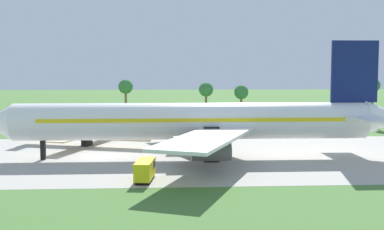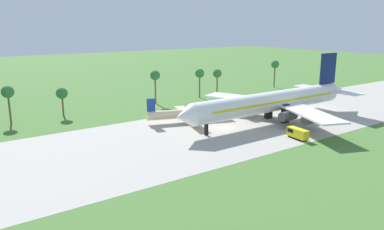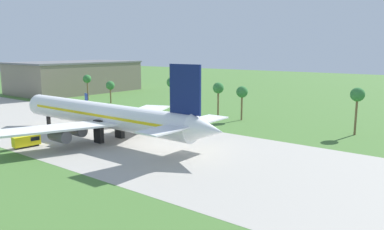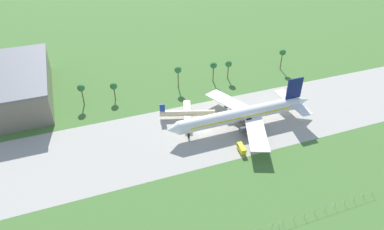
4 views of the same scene
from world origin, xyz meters
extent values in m
plane|color=#477233|center=(0.00, 0.00, 0.00)|extent=(600.00, 600.00, 0.00)
cube|color=#A8A399|center=(0.00, 0.00, 0.01)|extent=(320.00, 44.00, 0.02)
cylinder|color=white|center=(15.16, -2.28, 6.06)|extent=(56.62, 5.91, 5.91)
cube|color=yellow|center=(15.16, -2.28, 6.50)|extent=(48.13, 6.03, 0.59)
cube|color=navy|center=(41.70, -2.28, 14.04)|extent=(7.68, 0.50, 10.04)
cube|color=white|center=(41.99, -2.28, 6.95)|extent=(5.32, 23.63, 0.30)
cube|color=white|center=(16.47, -14.84, 5.03)|extent=(16.53, 26.16, 0.44)
cube|color=white|center=(16.47, 10.28, 5.03)|extent=(16.53, 26.16, 0.44)
cylinder|color=#4C4C51|center=(14.63, -9.37, 3.30)|extent=(5.32, 2.66, 2.66)
cylinder|color=#4C4C51|center=(17.01, -15.28, 3.30)|extent=(5.32, 2.66, 2.66)
cylinder|color=#4C4C51|center=(14.63, 4.81, 3.30)|extent=(5.32, 2.66, 2.66)
cylinder|color=#4C4C51|center=(17.01, 10.72, 3.30)|extent=(5.32, 2.66, 2.66)
cube|color=black|center=(-8.62, -2.28, 2.74)|extent=(0.70, 0.90, 5.47)
cube|color=black|center=(17.99, -5.53, 2.74)|extent=(2.40, 1.20, 5.47)
cube|color=black|center=(17.99, 0.97, 2.74)|extent=(2.40, 1.20, 5.47)
cylinder|color=beige|center=(-4.00, 12.02, 2.53)|extent=(24.84, 10.39, 2.66)
cube|color=navy|center=(-14.80, 15.56, 5.72)|extent=(2.35, 0.97, 3.73)
cube|color=beige|center=(-4.00, 12.02, 2.26)|extent=(10.11, 22.61, 0.24)
cube|color=black|center=(-4.00, 12.02, 1.26)|extent=(1.89, 2.65, 2.53)
cube|color=black|center=(8.19, -18.17, 0.20)|extent=(2.36, 5.16, 0.40)
cube|color=yellow|center=(8.19, -18.17, 1.53)|extent=(2.66, 6.06, 2.27)
cube|color=black|center=(8.38, -16.56, 1.87)|extent=(2.26, 2.27, 0.90)
cylinder|color=brown|center=(63.83, 40.58, 4.98)|extent=(0.56, 0.56, 9.97)
sphere|color=#337538|center=(63.83, 40.58, 10.57)|extent=(3.60, 3.60, 3.60)
cylinder|color=brown|center=(1.12, 40.58, 4.88)|extent=(0.56, 0.56, 9.76)
sphere|color=#337538|center=(1.12, 40.58, 10.36)|extent=(3.60, 3.60, 3.60)
cylinder|color=brown|center=(30.00, 40.58, 4.16)|extent=(0.56, 0.56, 8.32)
sphere|color=#337538|center=(30.00, 40.58, 8.92)|extent=(3.60, 3.60, 3.60)
cylinder|color=brown|center=(21.12, 40.58, 4.50)|extent=(0.56, 0.56, 9.00)
sphere|color=#337538|center=(21.12, 40.58, 9.60)|extent=(3.60, 3.60, 3.60)
camera|label=1|loc=(10.79, -79.23, 13.98)|focal=45.00mm
camera|label=2|loc=(-65.87, -76.10, 27.95)|focal=35.00mm
camera|label=3|loc=(88.43, -60.40, 21.92)|focal=35.00mm
camera|label=4|loc=(-47.55, -110.99, 89.16)|focal=32.00mm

